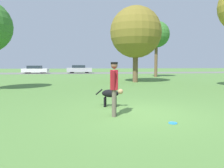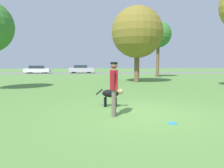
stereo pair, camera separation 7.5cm
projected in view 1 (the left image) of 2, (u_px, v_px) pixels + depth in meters
ground_plane at (139, 114)px, 6.86m from camera, size 120.00×120.00×0.00m
far_road_strip at (96, 73)px, 35.44m from camera, size 120.00×6.00×0.01m
person at (114, 84)px, 6.49m from camera, size 0.29×0.68×1.62m
dog at (111, 94)px, 7.90m from camera, size 1.01×0.45×0.67m
frisbee at (173, 123)px, 5.75m from camera, size 0.23×0.23×0.02m
tree_mid_center at (136, 32)px, 17.94m from camera, size 4.23×4.23×6.25m
tree_far_right at (156, 35)px, 24.96m from camera, size 2.99×2.99×6.38m
parked_car_white at (35, 70)px, 34.00m from camera, size 3.93×1.86×1.22m
parked_car_silver at (79, 69)px, 34.77m from camera, size 3.93×1.80×1.29m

